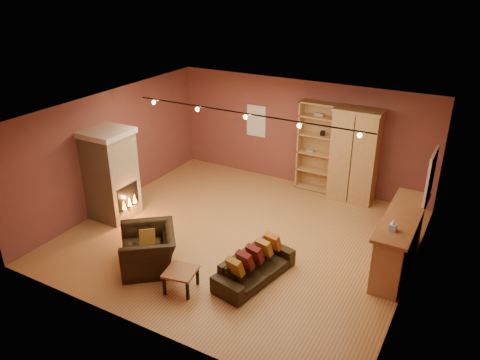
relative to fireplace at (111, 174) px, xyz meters
The scene contains 16 objects.
floor 3.28m from the fireplace, 11.16° to the left, with size 7.00×7.00×0.00m, color #9B6637.
ceiling 3.55m from the fireplace, 11.16° to the left, with size 7.00×7.00×0.00m, color brown.
back_wall 4.92m from the fireplace, 51.69° to the left, with size 7.00×0.02×2.80m, color brown.
left_wall 0.83m from the fireplace, 127.41° to the left, with size 0.02×6.50×2.80m, color brown.
right_wall 6.58m from the fireplace, ahead, with size 0.02×6.50×2.80m, color brown.
fireplace is the anchor object (origin of this frame).
back_window 4.24m from the fireplace, 65.55° to the left, with size 0.56×0.04×0.86m, color white.
bookcase 5.16m from the fireplace, 46.22° to the left, with size 0.96×0.37×2.35m.
armoire 5.80m from the fireplace, 37.73° to the left, with size 1.16×0.66×2.35m.
bar_counter 6.36m from the fireplace, 10.11° to the left, with size 0.63×2.39×1.14m.
tissue_box 6.21m from the fireplace, ahead, with size 0.13×0.13×0.22m.
right_window 6.84m from the fireplace, 17.08° to the left, with size 0.05×0.90×1.00m, color white.
loveseat 4.12m from the fireplace, ahead, with size 0.84×1.80×0.74m.
armchair 2.43m from the fireplace, 31.46° to the right, with size 1.35×1.40×1.03m.
coffee_table 3.45m from the fireplace, 27.19° to the right, with size 0.63×0.63×0.41m.
track_rail 3.54m from the fireplace, 14.74° to the left, with size 5.20×0.09×0.13m.
Camera 1 is at (4.26, -7.69, 5.35)m, focal length 35.00 mm.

